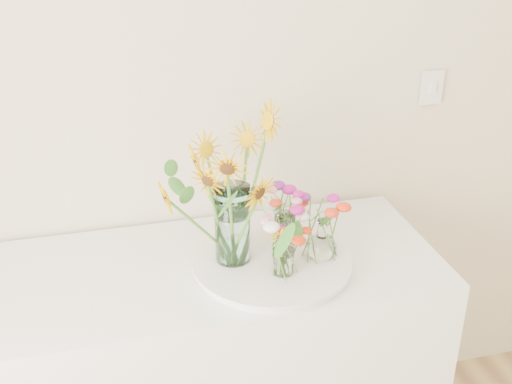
% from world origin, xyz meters
% --- Properties ---
extents(counter, '(1.40, 0.60, 0.90)m').
position_xyz_m(counter, '(-0.51, 1.93, 0.45)').
color(counter, white).
rests_on(counter, ground_plane).
extents(tray, '(0.45, 0.45, 0.02)m').
position_xyz_m(tray, '(-0.34, 1.86, 0.91)').
color(tray, white).
rests_on(tray, counter).
extents(mason_jar, '(0.11, 0.11, 0.24)m').
position_xyz_m(mason_jar, '(-0.45, 1.90, 1.05)').
color(mason_jar, '#B2ECEC').
rests_on(mason_jar, tray).
extents(sunflower_bouquet, '(0.78, 0.78, 0.49)m').
position_xyz_m(sunflower_bouquet, '(-0.45, 1.90, 1.17)').
color(sunflower_bouquet, '#DCA404').
rests_on(sunflower_bouquet, tray).
extents(small_vase_a, '(0.06, 0.06, 0.11)m').
position_xyz_m(small_vase_a, '(-0.32, 1.79, 0.98)').
color(small_vase_a, white).
rests_on(small_vase_a, tray).
extents(wildflower_posy_a, '(0.19, 0.19, 0.20)m').
position_xyz_m(wildflower_posy_a, '(-0.32, 1.79, 1.02)').
color(wildflower_posy_a, red).
rests_on(wildflower_posy_a, tray).
extents(small_vase_b, '(0.09, 0.09, 0.13)m').
position_xyz_m(small_vase_b, '(-0.19, 1.84, 0.99)').
color(small_vase_b, white).
rests_on(small_vase_b, tray).
extents(wildflower_posy_b, '(0.22, 0.22, 0.22)m').
position_xyz_m(wildflower_posy_b, '(-0.19, 1.84, 1.04)').
color(wildflower_posy_b, red).
rests_on(wildflower_posy_b, tray).
extents(small_vase_c, '(0.08, 0.08, 0.11)m').
position_xyz_m(small_vase_c, '(-0.27, 1.94, 0.98)').
color(small_vase_c, white).
rests_on(small_vase_c, tray).
extents(wildflower_posy_c, '(0.20, 0.20, 0.20)m').
position_xyz_m(wildflower_posy_c, '(-0.27, 1.94, 1.03)').
color(wildflower_posy_c, red).
rests_on(wildflower_posy_c, tray).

